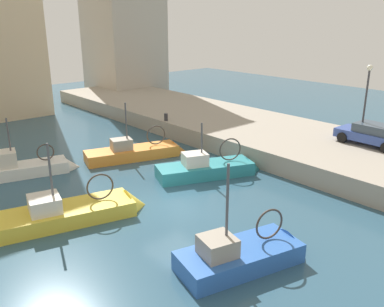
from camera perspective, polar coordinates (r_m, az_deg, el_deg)
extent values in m
plane|color=#2D5166|center=(20.32, -2.58, -7.16)|extent=(80.00, 80.00, 0.00)
cube|color=#9E9384|center=(28.24, 15.90, 0.88)|extent=(9.00, 56.00, 1.20)
cube|color=gold|center=(19.65, -17.17, -8.97)|extent=(6.45, 3.41, 1.37)
cone|color=gold|center=(20.39, -7.64, -7.22)|extent=(1.30, 1.96, 1.80)
cube|color=#B2A893|center=(19.39, -17.34, -7.34)|extent=(6.17, 3.19, 0.08)
cube|color=beige|center=(19.14, -19.65, -6.62)|extent=(1.58, 1.64, 0.72)
cylinder|color=#4C4C51|center=(18.74, -18.86, -3.21)|extent=(0.10, 0.10, 3.12)
torus|color=#3F3833|center=(19.39, -12.55, -4.49)|extent=(1.25, 0.38, 1.27)
sphere|color=white|center=(20.40, -22.94, -7.97)|extent=(0.32, 0.32, 0.32)
cube|color=orange|center=(27.07, -8.22, -0.68)|extent=(6.17, 3.35, 1.41)
cone|color=orange|center=(28.10, -1.74, 0.23)|extent=(1.31, 1.73, 1.53)
cube|color=#896B4C|center=(26.87, -8.28, 0.60)|extent=(5.90, 3.15, 0.08)
cube|color=gray|center=(26.59, -9.70, 1.24)|extent=(1.50, 1.30, 0.73)
cylinder|color=#4C4C51|center=(26.37, -9.04, 3.69)|extent=(0.10, 0.10, 3.06)
torus|color=#3F3833|center=(27.13, -4.99, 2.56)|extent=(1.26, 0.45, 1.29)
sphere|color=white|center=(27.47, -12.35, -0.17)|extent=(0.32, 0.32, 0.32)
cube|color=#2D60B7|center=(15.92, 6.51, -15.12)|extent=(4.94, 2.95, 1.50)
cone|color=#2D60B7|center=(17.37, 13.98, -12.51)|extent=(1.28, 1.90, 1.74)
cube|color=#9E7A51|center=(15.56, 6.60, -13.05)|extent=(4.73, 2.76, 0.08)
cube|color=gray|center=(14.90, 3.54, -12.69)|extent=(1.42, 1.39, 0.73)
cylinder|color=#4C4C51|center=(14.44, 4.86, -7.84)|extent=(0.10, 0.10, 3.44)
torus|color=#3F3833|center=(15.89, 10.61, -9.54)|extent=(1.22, 0.37, 1.23)
sphere|color=white|center=(15.95, 0.08, -13.96)|extent=(0.32, 0.32, 0.32)
cube|color=teal|center=(23.90, 1.78, -3.11)|extent=(5.78, 3.72, 1.48)
cone|color=teal|center=(25.11, 8.43, -2.23)|extent=(1.43, 1.81, 1.59)
cube|color=#896B4C|center=(23.66, 1.80, -1.61)|extent=(5.52, 3.51, 0.08)
cube|color=beige|center=(23.32, 0.40, -0.83)|extent=(1.65, 1.51, 0.74)
cylinder|color=#4C4C51|center=(23.19, 1.34, 1.24)|extent=(0.10, 0.10, 2.51)
torus|color=#3F3833|center=(23.98, 5.27, 0.57)|extent=(1.28, 0.58, 1.35)
sphere|color=white|center=(24.19, -2.70, -2.29)|extent=(0.32, 0.32, 0.32)
cube|color=white|center=(25.90, -22.34, -2.81)|extent=(5.28, 2.85, 1.33)
cone|color=white|center=(26.18, -16.12, -1.91)|extent=(1.24, 1.63, 1.44)
cube|color=#9E7A51|center=(25.71, -22.50, -1.57)|extent=(5.05, 2.68, 0.08)
cube|color=beige|center=(25.53, -24.39, -0.74)|extent=(1.48, 1.47, 0.93)
cylinder|color=#4C4C51|center=(25.28, -23.84, 1.34)|extent=(0.10, 0.10, 2.85)
torus|color=#3F3833|center=(25.62, -19.55, 0.17)|extent=(0.99, 0.34, 1.01)
cube|color=#334C9E|center=(27.75, 23.46, 2.20)|extent=(1.84, 4.17, 0.54)
cube|color=#384756|center=(27.54, 23.98, 3.16)|extent=(1.60, 2.34, 0.52)
cylinder|color=black|center=(27.67, 19.99, 2.10)|extent=(0.23, 0.64, 0.64)
cylinder|color=black|center=(29.18, 21.76, 2.70)|extent=(0.23, 0.64, 0.64)
cylinder|color=#2D2D33|center=(31.60, -3.61, 5.04)|extent=(0.28, 0.28, 0.55)
cylinder|color=#38383D|center=(27.59, 22.69, 5.88)|extent=(0.12, 0.12, 4.50)
sphere|color=#F2EACC|center=(27.23, 23.32, 10.81)|extent=(0.36, 0.36, 0.36)
cube|color=#B2A899|center=(49.26, -9.58, 19.35)|extent=(7.03, 7.27, 19.55)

